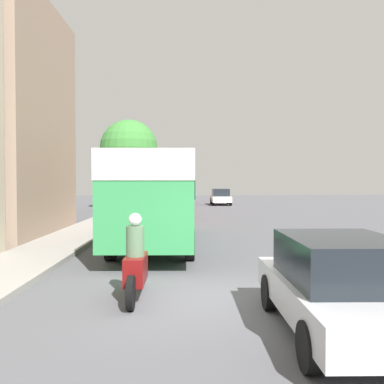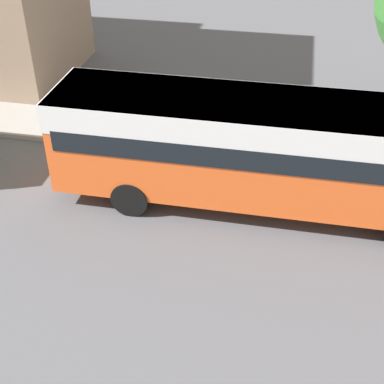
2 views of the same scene
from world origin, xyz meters
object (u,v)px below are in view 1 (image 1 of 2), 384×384
(car_crossing, at_px, (341,284))
(pedestrian_near_curb, at_px, (148,191))
(motorcycle_behind_lead, at_px, (136,265))
(car_far_curb, at_px, (221,197))
(bus_lead, at_px, (157,189))
(bus_third_in_line, at_px, (172,185))
(bus_following, at_px, (166,186))
(pedestrian_walking_away, at_px, (142,193))

(car_crossing, bearing_deg, pedestrian_near_curb, -81.33)
(motorcycle_behind_lead, bearing_deg, car_far_curb, 82.44)
(bus_lead, bearing_deg, car_far_curb, 80.19)
(bus_third_in_line, bearing_deg, car_far_curb, -37.11)
(bus_third_in_line, xyz_separation_m, pedestrian_near_curb, (-3.28, 8.18, -0.83))
(car_crossing, height_order, car_far_curb, car_far_curb)
(bus_lead, distance_m, car_far_curb, 25.90)
(bus_following, xyz_separation_m, pedestrian_walking_away, (-3.54, 17.47, -0.96))
(car_far_curb, distance_m, pedestrian_near_curb, 14.31)
(motorcycle_behind_lead, bearing_deg, bus_lead, 90.39)
(car_far_curb, xyz_separation_m, pedestrian_near_curb, (-8.08, 11.81, 0.24))
(bus_third_in_line, xyz_separation_m, car_far_curb, (4.80, -3.63, -1.07))
(car_far_curb, distance_m, pedestrian_walking_away, 10.68)
(bus_following, xyz_separation_m, pedestrian_near_curb, (-3.29, 22.59, -0.93))
(motorcycle_behind_lead, bearing_deg, pedestrian_near_curb, 94.77)
(car_far_curb, bearing_deg, bus_following, -113.94)
(pedestrian_near_curb, bearing_deg, pedestrian_walking_away, -92.73)
(pedestrian_near_curb, xyz_separation_m, pedestrian_walking_away, (-0.24, -5.12, -0.03))
(pedestrian_near_curb, bearing_deg, bus_following, -81.71)
(bus_lead, height_order, car_far_curb, bus_lead)
(bus_following, relative_size, car_far_curb, 2.68)
(bus_following, relative_size, motorcycle_behind_lead, 5.03)
(motorcycle_behind_lead, distance_m, pedestrian_near_curb, 44.77)
(bus_third_in_line, relative_size, motorcycle_behind_lead, 5.00)
(bus_following, distance_m, motorcycle_behind_lead, 22.07)
(bus_following, bearing_deg, bus_lead, -88.51)
(bus_following, xyz_separation_m, bus_third_in_line, (-0.01, 14.42, -0.10))
(bus_third_in_line, bearing_deg, pedestrian_walking_away, 139.10)
(bus_following, height_order, pedestrian_near_curb, bus_following)
(bus_following, height_order, car_far_curb, bus_following)
(pedestrian_walking_away, bearing_deg, bus_third_in_line, -40.90)
(bus_following, bearing_deg, pedestrian_walking_away, 101.44)
(car_far_curb, bearing_deg, motorcycle_behind_lead, -97.56)
(car_crossing, relative_size, pedestrian_walking_away, 2.43)
(bus_lead, bearing_deg, bus_following, 91.49)
(car_crossing, relative_size, car_far_curb, 0.99)
(car_far_curb, bearing_deg, pedestrian_near_curb, 124.39)
(bus_lead, distance_m, bus_third_in_line, 29.13)
(motorcycle_behind_lead, bearing_deg, pedestrian_walking_away, 95.74)
(car_crossing, distance_m, pedestrian_walking_away, 42.17)
(motorcycle_behind_lead, xyz_separation_m, pedestrian_walking_away, (-3.97, 39.50, 0.33))
(bus_following, relative_size, pedestrian_walking_away, 6.59)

